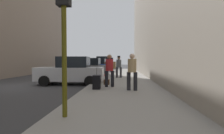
# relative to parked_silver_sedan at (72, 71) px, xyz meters

# --- Properties ---
(ground_plane) EXTENTS (120.00, 120.00, 0.00)m
(ground_plane) POSITION_rel_parked_silver_sedan_xyz_m (-2.65, -1.00, -0.85)
(ground_plane) COLOR #38383A
(sidewalk) EXTENTS (4.00, 40.00, 0.15)m
(sidewalk) POSITION_rel_parked_silver_sedan_xyz_m (3.35, -1.00, -0.77)
(sidewalk) COLOR gray
(sidewalk) RESTS_ON ground_plane
(parked_silver_sedan) EXTENTS (4.26, 2.18, 1.79)m
(parked_silver_sedan) POSITION_rel_parked_silver_sedan_xyz_m (0.00, 0.00, 0.00)
(parked_silver_sedan) COLOR #B7BABF
(parked_silver_sedan) RESTS_ON ground_plane
(parked_gray_coupe) EXTENTS (4.22, 2.09, 1.79)m
(parked_gray_coupe) POSITION_rel_parked_silver_sedan_xyz_m (0.00, 5.57, 0.00)
(parked_gray_coupe) COLOR slate
(parked_gray_coupe) RESTS_ON ground_plane
(parked_blue_sedan) EXTENTS (4.22, 2.10, 1.79)m
(parked_blue_sedan) POSITION_rel_parked_silver_sedan_xyz_m (0.00, 11.38, 0.00)
(parked_blue_sedan) COLOR navy
(parked_blue_sedan) RESTS_ON ground_plane
(parked_bronze_suv) EXTENTS (4.66, 2.19, 2.25)m
(parked_bronze_suv) POSITION_rel_parked_silver_sedan_xyz_m (-0.00, 17.82, 0.18)
(parked_bronze_suv) COLOR brown
(parked_bronze_suv) RESTS_ON ground_plane
(parked_dark_green_sedan) EXTENTS (4.27, 2.19, 1.79)m
(parked_dark_green_sedan) POSITION_rel_parked_silver_sedan_xyz_m (-0.00, 23.48, 0.00)
(parked_dark_green_sedan) COLOR #193828
(parked_dark_green_sedan) RESTS_ON ground_plane
(parked_white_van) EXTENTS (4.63, 2.13, 2.25)m
(parked_white_van) POSITION_rel_parked_silver_sedan_xyz_m (-0.00, 29.57, 0.18)
(parked_white_van) COLOR silver
(parked_white_van) RESTS_ON ground_plane
(fire_hydrant) EXTENTS (0.42, 0.22, 0.70)m
(fire_hydrant) POSITION_rel_parked_silver_sedan_xyz_m (1.80, 1.73, -0.35)
(fire_hydrant) COLOR red
(fire_hydrant) RESTS_ON sidewalk
(traffic_light) EXTENTS (0.32, 0.32, 3.60)m
(traffic_light) POSITION_rel_parked_silver_sedan_xyz_m (1.85, -6.91, 1.91)
(traffic_light) COLOR #514C0F
(traffic_light) RESTS_ON sidewalk
(pedestrian_in_red_jacket) EXTENTS (0.53, 0.47, 1.71)m
(pedestrian_in_red_jacket) POSITION_rel_parked_silver_sedan_xyz_m (2.60, -1.92, 0.26)
(pedestrian_in_red_jacket) COLOR black
(pedestrian_in_red_jacket) RESTS_ON sidewalk
(pedestrian_in_tan_coat) EXTENTS (0.53, 0.49, 1.71)m
(pedestrian_in_tan_coat) POSITION_rel_parked_silver_sedan_xyz_m (3.73, -2.96, 0.26)
(pedestrian_in_tan_coat) COLOR black
(pedestrian_in_tan_coat) RESTS_ON sidewalk
(pedestrian_with_beanie) EXTENTS (0.51, 0.41, 1.78)m
(pedestrian_with_beanie) POSITION_rel_parked_silver_sedan_xyz_m (3.01, 3.15, 0.29)
(pedestrian_with_beanie) COLOR #333338
(pedestrian_with_beanie) RESTS_ON sidewalk
(rolling_suitcase) EXTENTS (0.38, 0.57, 1.04)m
(rolling_suitcase) POSITION_rel_parked_silver_sedan_xyz_m (2.02, -2.62, -0.36)
(rolling_suitcase) COLOR black
(rolling_suitcase) RESTS_ON sidewalk
(duffel_bag) EXTENTS (0.32, 0.44, 0.28)m
(duffel_bag) POSITION_rel_parked_silver_sedan_xyz_m (2.37, -1.01, -0.56)
(duffel_bag) COLOR #472D19
(duffel_bag) RESTS_ON sidewalk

